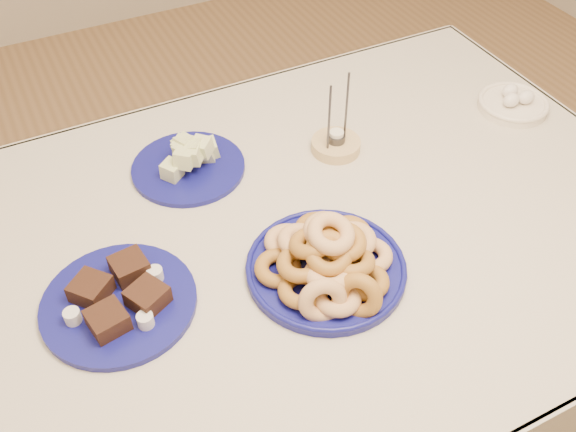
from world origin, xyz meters
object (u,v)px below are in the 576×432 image
at_px(candle_holder, 336,144).
at_px(dining_table, 278,270).
at_px(brownie_plate, 119,300).
at_px(egg_bowl, 513,103).
at_px(donut_platter, 327,261).
at_px(melon_plate, 190,160).

bearing_deg(candle_holder, dining_table, -142.39).
bearing_deg(brownie_plate, egg_bowl, 8.65).
distance_m(donut_platter, melon_plate, 0.43).
xyz_separation_m(dining_table, candle_holder, (0.24, 0.19, 0.12)).
xyz_separation_m(donut_platter, brownie_plate, (-0.37, 0.10, -0.02)).
xyz_separation_m(candle_holder, egg_bowl, (0.48, -0.06, 0.00)).
bearing_deg(melon_plate, candle_holder, -14.53).
height_order(donut_platter, egg_bowl, donut_platter).
relative_size(dining_table, candle_holder, 8.93).
height_order(donut_platter, melon_plate, donut_platter).
bearing_deg(candle_holder, melon_plate, 165.47).
relative_size(melon_plate, candle_holder, 1.49).
bearing_deg(candle_holder, donut_platter, -122.38).
distance_m(donut_platter, brownie_plate, 0.39).
height_order(melon_plate, egg_bowl, melon_plate).
relative_size(donut_platter, egg_bowl, 2.22).
bearing_deg(dining_table, donut_platter, -73.36).
xyz_separation_m(donut_platter, egg_bowl, (0.68, 0.27, -0.02)).
distance_m(melon_plate, brownie_plate, 0.39).
bearing_deg(dining_table, melon_plate, 106.88).
xyz_separation_m(brownie_plate, egg_bowl, (1.06, 0.16, 0.00)).
bearing_deg(donut_platter, egg_bowl, 21.24).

